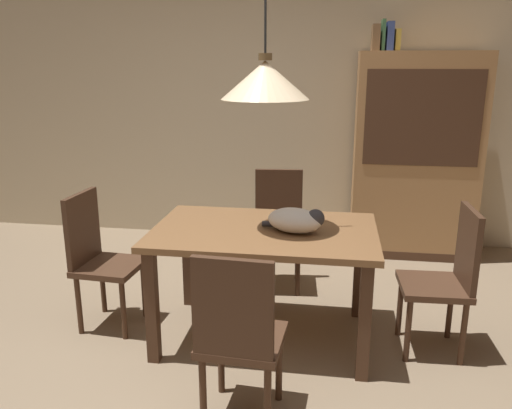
{
  "coord_description": "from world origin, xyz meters",
  "views": [
    {
      "loc": [
        0.55,
        -2.49,
        1.77
      ],
      "look_at": [
        0.06,
        0.77,
        0.85
      ],
      "focal_mm": 36.33,
      "sensor_mm": 36.0,
      "label": 1
    }
  ],
  "objects_px": {
    "chair_near_front": "(238,333)",
    "book_blue_wide": "(390,36)",
    "pendant_lamp": "(265,80)",
    "hutch_bookcase": "(415,161)",
    "chair_left_side": "(98,254)",
    "cat_sleeping": "(296,220)",
    "book_brown_thick": "(376,38)",
    "dining_table": "(264,244)",
    "chair_far_back": "(278,223)",
    "chair_right_side": "(448,275)",
    "book_green_slim": "(383,35)",
    "book_yellow_short": "(397,40)"
  },
  "relations": [
    {
      "from": "chair_right_side",
      "to": "chair_near_front",
      "type": "bearing_deg",
      "value": -142.13
    },
    {
      "from": "chair_near_front",
      "to": "cat_sleeping",
      "type": "height_order",
      "value": "chair_near_front"
    },
    {
      "from": "book_green_slim",
      "to": "book_yellow_short",
      "type": "xyz_separation_m",
      "value": [
        0.12,
        0.0,
        -0.04
      ]
    },
    {
      "from": "chair_right_side",
      "to": "pendant_lamp",
      "type": "xyz_separation_m",
      "value": [
        -1.13,
        -0.0,
        1.15
      ]
    },
    {
      "from": "cat_sleeping",
      "to": "book_blue_wide",
      "type": "height_order",
      "value": "book_blue_wide"
    },
    {
      "from": "chair_right_side",
      "to": "hutch_bookcase",
      "type": "bearing_deg",
      "value": 89.38
    },
    {
      "from": "dining_table",
      "to": "chair_far_back",
      "type": "distance_m",
      "value": 0.89
    },
    {
      "from": "chair_near_front",
      "to": "pendant_lamp",
      "type": "distance_m",
      "value": 1.45
    },
    {
      "from": "cat_sleeping",
      "to": "book_yellow_short",
      "type": "bearing_deg",
      "value": 68.33
    },
    {
      "from": "cat_sleeping",
      "to": "book_green_slim",
      "type": "distance_m",
      "value": 2.21
    },
    {
      "from": "dining_table",
      "to": "book_yellow_short",
      "type": "xyz_separation_m",
      "value": [
        0.91,
        1.75,
        1.29
      ]
    },
    {
      "from": "chair_near_front",
      "to": "chair_far_back",
      "type": "bearing_deg",
      "value": 90.07
    },
    {
      "from": "chair_far_back",
      "to": "book_yellow_short",
      "type": "height_order",
      "value": "book_yellow_short"
    },
    {
      "from": "pendant_lamp",
      "to": "hutch_bookcase",
      "type": "relative_size",
      "value": 0.7
    },
    {
      "from": "dining_table",
      "to": "chair_left_side",
      "type": "height_order",
      "value": "chair_left_side"
    },
    {
      "from": "chair_right_side",
      "to": "book_blue_wide",
      "type": "xyz_separation_m",
      "value": [
        -0.28,
        1.75,
        1.46
      ]
    },
    {
      "from": "chair_far_back",
      "to": "book_yellow_short",
      "type": "bearing_deg",
      "value": 43.61
    },
    {
      "from": "chair_near_front",
      "to": "hutch_bookcase",
      "type": "bearing_deg",
      "value": 66.35
    },
    {
      "from": "cat_sleeping",
      "to": "book_blue_wide",
      "type": "relative_size",
      "value": 1.67
    },
    {
      "from": "dining_table",
      "to": "book_green_slim",
      "type": "bearing_deg",
      "value": 65.74
    },
    {
      "from": "book_brown_thick",
      "to": "book_yellow_short",
      "type": "xyz_separation_m",
      "value": [
        0.18,
        0.0,
        -0.02
      ]
    },
    {
      "from": "chair_right_side",
      "to": "pendant_lamp",
      "type": "relative_size",
      "value": 0.72
    },
    {
      "from": "chair_right_side",
      "to": "dining_table",
      "type": "bearing_deg",
      "value": -179.85
    },
    {
      "from": "book_brown_thick",
      "to": "book_blue_wide",
      "type": "bearing_deg",
      "value": 0.0
    },
    {
      "from": "hutch_bookcase",
      "to": "chair_left_side",
      "type": "bearing_deg",
      "value": -142.48
    },
    {
      "from": "pendant_lamp",
      "to": "book_brown_thick",
      "type": "bearing_deg",
      "value": 67.42
    },
    {
      "from": "chair_left_side",
      "to": "cat_sleeping",
      "type": "relative_size",
      "value": 2.32
    },
    {
      "from": "book_blue_wide",
      "to": "book_green_slim",
      "type": "bearing_deg",
      "value": 180.0
    },
    {
      "from": "chair_right_side",
      "to": "chair_left_side",
      "type": "distance_m",
      "value": 2.26
    },
    {
      "from": "chair_left_side",
      "to": "chair_right_side",
      "type": "bearing_deg",
      "value": -0.06
    },
    {
      "from": "chair_near_front",
      "to": "book_blue_wide",
      "type": "bearing_deg",
      "value": 72.06
    },
    {
      "from": "book_brown_thick",
      "to": "book_yellow_short",
      "type": "relative_size",
      "value": 1.2
    },
    {
      "from": "pendant_lamp",
      "to": "hutch_bookcase",
      "type": "bearing_deg",
      "value": 56.79
    },
    {
      "from": "hutch_bookcase",
      "to": "book_brown_thick",
      "type": "bearing_deg",
      "value": 179.79
    },
    {
      "from": "chair_near_front",
      "to": "pendant_lamp",
      "type": "relative_size",
      "value": 0.72
    },
    {
      "from": "hutch_bookcase",
      "to": "book_brown_thick",
      "type": "xyz_separation_m",
      "value": [
        -0.42,
        0.0,
        1.07
      ]
    },
    {
      "from": "chair_right_side",
      "to": "book_green_slim",
      "type": "relative_size",
      "value": 3.58
    },
    {
      "from": "chair_left_side",
      "to": "pendant_lamp",
      "type": "xyz_separation_m",
      "value": [
        1.13,
        -0.01,
        1.15
      ]
    },
    {
      "from": "dining_table",
      "to": "hutch_bookcase",
      "type": "distance_m",
      "value": 2.11
    },
    {
      "from": "chair_left_side",
      "to": "book_yellow_short",
      "type": "height_order",
      "value": "book_yellow_short"
    },
    {
      "from": "book_brown_thick",
      "to": "book_blue_wide",
      "type": "xyz_separation_m",
      "value": [
        0.12,
        0.0,
        0.01
      ]
    },
    {
      "from": "book_blue_wide",
      "to": "hutch_bookcase",
      "type": "bearing_deg",
      "value": -0.29
    },
    {
      "from": "chair_right_side",
      "to": "chair_near_front",
      "type": "distance_m",
      "value": 1.44
    },
    {
      "from": "chair_far_back",
      "to": "book_green_slim",
      "type": "bearing_deg",
      "value": 47.69
    },
    {
      "from": "chair_right_side",
      "to": "book_yellow_short",
      "type": "distance_m",
      "value": 2.27
    },
    {
      "from": "chair_left_side",
      "to": "book_blue_wide",
      "type": "xyz_separation_m",
      "value": [
        1.98,
        1.75,
        1.46
      ]
    },
    {
      "from": "chair_near_front",
      "to": "pendant_lamp",
      "type": "bearing_deg",
      "value": 89.69
    },
    {
      "from": "chair_left_side",
      "to": "book_blue_wide",
      "type": "height_order",
      "value": "book_blue_wide"
    },
    {
      "from": "chair_left_side",
      "to": "cat_sleeping",
      "type": "bearing_deg",
      "value": -1.67
    },
    {
      "from": "chair_near_front",
      "to": "book_green_slim",
      "type": "bearing_deg",
      "value": 73.19
    }
  ]
}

